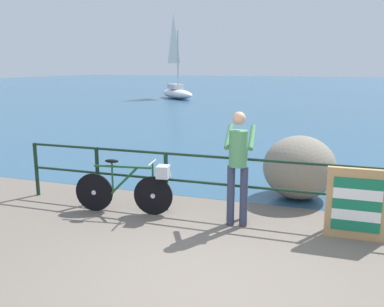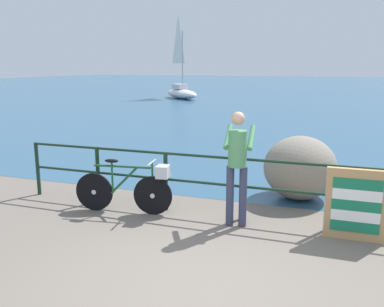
% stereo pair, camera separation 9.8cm
% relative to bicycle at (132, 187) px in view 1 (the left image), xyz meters
% --- Properties ---
extents(ground_plane, '(120.00, 120.00, 0.10)m').
position_rel_bicycle_xyz_m(ground_plane, '(1.82, 18.20, -0.51)').
color(ground_plane, '#6B6056').
extents(sea_surface, '(120.00, 90.00, 0.01)m').
position_rel_bicycle_xyz_m(sea_surface, '(1.82, 46.15, -0.46)').
color(sea_surface, '#2D5675').
rests_on(sea_surface, ground_plane).
extents(promenade_railing, '(8.05, 0.07, 1.02)m').
position_rel_bicycle_xyz_m(promenade_railing, '(1.82, 0.33, 0.17)').
color(promenade_railing, black).
rests_on(promenade_railing, ground_plane).
extents(bicycle, '(1.69, 0.48, 0.92)m').
position_rel_bicycle_xyz_m(bicycle, '(0.00, 0.00, 0.00)').
color(bicycle, black).
rests_on(bicycle, ground_plane).
extents(person_at_railing, '(0.49, 0.65, 1.78)m').
position_rel_bicycle_xyz_m(person_at_railing, '(1.79, 0.05, 0.53)').
color(person_at_railing, '#333851').
rests_on(person_at_railing, ground_plane).
extents(folded_deckchair_stack, '(0.84, 0.10, 1.04)m').
position_rel_bicycle_xyz_m(folded_deckchair_stack, '(3.50, 0.08, 0.06)').
color(folded_deckchair_stack, tan).
rests_on(folded_deckchair_stack, ground_plane).
extents(breakwater_boulder_main, '(1.33, 1.45, 1.18)m').
position_rel_bicycle_xyz_m(breakwater_boulder_main, '(2.59, 1.76, 0.12)').
color(breakwater_boulder_main, gray).
rests_on(breakwater_boulder_main, ground).
extents(sailboat, '(4.05, 4.01, 6.16)m').
position_rel_bicycle_xyz_m(sailboat, '(-7.92, 23.24, 0.24)').
color(sailboat, white).
rests_on(sailboat, sea_surface).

